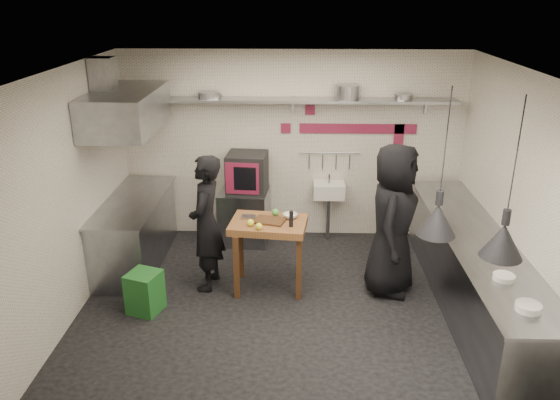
{
  "coord_description": "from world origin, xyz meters",
  "views": [
    {
      "loc": [
        0.06,
        -5.73,
        3.58
      ],
      "look_at": [
        -0.13,
        0.3,
        1.24
      ],
      "focal_mm": 35.0,
      "sensor_mm": 36.0,
      "label": 1
    }
  ],
  "objects_px": {
    "green_bin": "(145,292)",
    "prep_table": "(269,255)",
    "chef_left": "(206,223)",
    "combi_oven": "(247,173)",
    "oven_stand": "(245,216)",
    "chef_right": "(393,220)"
  },
  "relations": [
    {
      "from": "chef_right",
      "to": "green_bin",
      "type": "bearing_deg",
      "value": 118.82
    },
    {
      "from": "green_bin",
      "to": "prep_table",
      "type": "distance_m",
      "value": 1.56
    },
    {
      "from": "combi_oven",
      "to": "prep_table",
      "type": "height_order",
      "value": "combi_oven"
    },
    {
      "from": "combi_oven",
      "to": "chef_left",
      "type": "relative_size",
      "value": 0.33
    },
    {
      "from": "green_bin",
      "to": "chef_left",
      "type": "xyz_separation_m",
      "value": [
        0.66,
        0.62,
        0.62
      ]
    },
    {
      "from": "oven_stand",
      "to": "green_bin",
      "type": "distance_m",
      "value": 2.22
    },
    {
      "from": "prep_table",
      "to": "chef_left",
      "type": "bearing_deg",
      "value": -175.23
    },
    {
      "from": "green_bin",
      "to": "chef_right",
      "type": "relative_size",
      "value": 0.26
    },
    {
      "from": "oven_stand",
      "to": "chef_right",
      "type": "height_order",
      "value": "chef_right"
    },
    {
      "from": "chef_right",
      "to": "oven_stand",
      "type": "bearing_deg",
      "value": 72.07
    },
    {
      "from": "prep_table",
      "to": "chef_right",
      "type": "distance_m",
      "value": 1.59
    },
    {
      "from": "oven_stand",
      "to": "combi_oven",
      "type": "height_order",
      "value": "combi_oven"
    },
    {
      "from": "oven_stand",
      "to": "prep_table",
      "type": "bearing_deg",
      "value": -67.64
    },
    {
      "from": "oven_stand",
      "to": "combi_oven",
      "type": "bearing_deg",
      "value": -9.95
    },
    {
      "from": "prep_table",
      "to": "green_bin",
      "type": "bearing_deg",
      "value": -151.12
    },
    {
      "from": "oven_stand",
      "to": "green_bin",
      "type": "relative_size",
      "value": 1.6
    },
    {
      "from": "prep_table",
      "to": "chef_left",
      "type": "xyz_separation_m",
      "value": [
        -0.77,
        0.02,
        0.41
      ]
    },
    {
      "from": "oven_stand",
      "to": "prep_table",
      "type": "height_order",
      "value": "prep_table"
    },
    {
      "from": "prep_table",
      "to": "chef_left",
      "type": "distance_m",
      "value": 0.88
    },
    {
      "from": "chef_left",
      "to": "chef_right",
      "type": "distance_m",
      "value": 2.29
    },
    {
      "from": "green_bin",
      "to": "prep_table",
      "type": "bearing_deg",
      "value": 22.51
    },
    {
      "from": "combi_oven",
      "to": "chef_right",
      "type": "relative_size",
      "value": 0.3
    }
  ]
}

